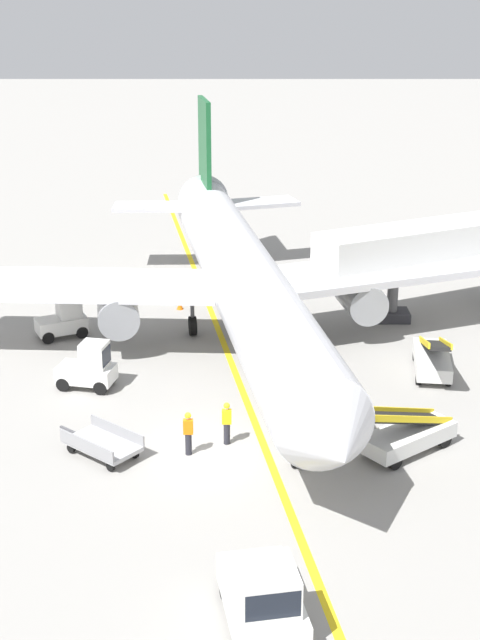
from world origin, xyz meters
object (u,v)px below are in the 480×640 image
airliner (238,276)px  pushback_tug (260,597)px  jet_bridge (441,246)px  ground_crew_marshaller (223,422)px  belt_loader_aft_hold (429,357)px  safety_cone_nose_left (176,305)px  baggage_tug_by_cargo_door (86,368)px  baggage_tug_near_wing (60,319)px  baggage_cart_empty_trailing (99,444)px  ground_crew_wing_walker (185,432)px  belt_loader_forward_hold (402,433)px

airliner → pushback_tug: 20.61m
jet_bridge → pushback_tug: bearing=-111.9°
pushback_tug → ground_crew_marshaller: bearing=96.1°
belt_loader_aft_hold → safety_cone_nose_left: size_ratio=11.66×
airliner → baggage_tug_by_cargo_door: airliner is taller
baggage_tug_near_wing → belt_loader_aft_hold: bearing=-14.7°
baggage_tug_near_wing → ground_crew_marshaller: bearing=-53.6°
airliner → baggage_tug_by_cargo_door: size_ratio=13.44×
baggage_cart_empty_trailing → safety_cone_nose_left: bearing=83.5°
belt_loader_aft_hold → ground_crew_wing_walker: 12.75m
belt_loader_forward_hold → belt_loader_aft_hold: size_ratio=0.92×
baggage_tug_near_wing → baggage_cart_empty_trailing: 12.46m
ground_crew_wing_walker → baggage_cart_empty_trailing: bearing=-178.6°
ground_crew_wing_walker → safety_cone_nose_left: size_ratio=3.86×
jet_bridge → safety_cone_nose_left: (-13.90, 0.26, -3.32)m
baggage_tug_near_wing → baggage_tug_by_cargo_door: (2.20, -6.01, 0.00)m
baggage_tug_by_cargo_door → ground_crew_marshaller: bearing=-40.2°
baggage_cart_empty_trailing → ground_crew_marshaller: size_ratio=2.01×
ground_crew_marshaller → belt_loader_aft_hold: bearing=35.8°
pushback_tug → baggage_tug_near_wing: 23.23m
pushback_tug → ground_crew_wing_walker: size_ratio=2.28×
baggage_tug_by_cargo_door → baggage_cart_empty_trailing: size_ratio=0.77×
pushback_tug → belt_loader_aft_hold: belt_loader_aft_hold is taller
belt_loader_aft_hold → ground_crew_wing_walker: size_ratio=3.02×
belt_loader_forward_hold → ground_crew_wing_walker: (-7.97, -0.17, 0.13)m
jet_bridge → ground_crew_marshaller: (-11.17, -14.78, -2.63)m
ground_crew_wing_walker → baggage_tug_by_cargo_door: bearing=127.9°
baggage_tug_near_wing → belt_loader_forward_hold: 18.79m
ground_crew_marshaller → ground_crew_wing_walker: size_ratio=1.00×
pushback_tug → baggage_tug_near_wing: pushback_tug is taller
airliner → safety_cone_nose_left: bearing=124.1°
jet_bridge → baggage_tug_near_wing: bearing=-169.0°
airliner → baggage_tug_near_wing: bearing=174.4°
airliner → belt_loader_forward_hold: size_ratio=7.45×
ground_crew_marshaller → safety_cone_nose_left: bearing=100.3°
ground_crew_marshaller → pushback_tug: bearing=-83.9°
jet_bridge → belt_loader_forward_hold: size_ratio=2.68×
jet_bridge → belt_loader_aft_hold: jet_bridge is taller
baggage_tug_by_cargo_door → ground_crew_wing_walker: bearing=-52.1°
baggage_tug_near_wing → ground_crew_wing_walker: baggage_tug_near_wing is taller
baggage_tug_by_cargo_door → baggage_cart_empty_trailing: bearing=-76.8°
baggage_tug_by_cargo_door → safety_cone_nose_left: 10.54m
baggage_tug_near_wing → belt_loader_aft_hold: 17.75m
pushback_tug → belt_loader_forward_hold: (5.47, 9.64, -0.22)m
belt_loader_forward_hold → pushback_tug: bearing=-119.6°
pushback_tug → baggage_tug_by_cargo_door: size_ratio=1.48×
belt_loader_forward_hold → ground_crew_marshaller: (-6.58, 0.64, 0.13)m
baggage_tug_near_wing → baggage_cart_empty_trailing: (3.59, -11.93, -0.46)m
belt_loader_aft_hold → baggage_cart_empty_trailing: bearing=-151.4°
baggage_tug_by_cargo_door → ground_crew_marshaller: (5.94, -5.03, -0.02)m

